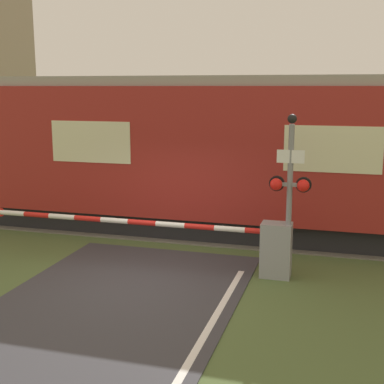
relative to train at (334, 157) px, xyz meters
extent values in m
plane|color=#4C6033|center=(-3.51, -4.13, -2.05)|extent=(80.00, 80.00, 0.00)
cube|color=#666056|center=(-3.51, 0.00, -2.04)|extent=(36.00, 3.20, 0.03)
cube|color=#595451|center=(-3.51, -0.72, -1.97)|extent=(36.00, 0.08, 0.10)
cube|color=#595451|center=(-3.51, 0.72, -1.97)|extent=(36.00, 0.08, 0.10)
cube|color=black|center=(0.00, 0.00, -1.75)|extent=(19.25, 2.69, 0.60)
cube|color=maroon|center=(0.00, 0.00, 0.13)|extent=(20.92, 3.17, 3.17)
cube|color=gray|center=(0.00, 0.00, 1.84)|extent=(20.50, 2.92, 0.24)
cube|color=beige|center=(0.00, -1.59, 0.37)|extent=(2.09, 0.02, 1.01)
cube|color=beige|center=(-5.75, -1.59, 0.37)|extent=(2.09, 0.02, 1.01)
cube|color=gray|center=(-0.96, -3.19, -1.50)|extent=(0.60, 0.44, 1.11)
cylinder|color=gray|center=(-0.96, -3.19, -1.14)|extent=(0.16, 0.16, 0.18)
cylinder|color=red|center=(-1.28, -3.19, -1.14)|extent=(0.63, 0.11, 0.11)
cylinder|color=white|center=(-1.91, -3.19, -1.14)|extent=(0.63, 0.11, 0.11)
cylinder|color=red|center=(-2.54, -3.19, -1.14)|extent=(0.63, 0.11, 0.11)
cylinder|color=white|center=(-3.18, -3.19, -1.14)|extent=(0.63, 0.11, 0.11)
cylinder|color=red|center=(-3.81, -3.19, -1.14)|extent=(0.63, 0.11, 0.11)
cylinder|color=white|center=(-4.44, -3.19, -1.14)|extent=(0.63, 0.11, 0.11)
cylinder|color=red|center=(-5.08, -3.19, -1.14)|extent=(0.63, 0.11, 0.11)
cylinder|color=white|center=(-5.71, -3.19, -1.14)|extent=(0.63, 0.11, 0.11)
cylinder|color=red|center=(-6.34, -3.19, -1.14)|extent=(0.63, 0.11, 0.11)
cylinder|color=white|center=(-6.98, -3.19, -1.14)|extent=(0.63, 0.11, 0.11)
cylinder|color=red|center=(-7.29, -3.19, -1.14)|extent=(0.20, 0.02, 0.20)
cylinder|color=gray|center=(-0.73, -3.20, -0.52)|extent=(0.11, 0.11, 3.06)
cube|color=gray|center=(-0.73, -3.20, -0.16)|extent=(0.64, 0.07, 0.07)
sphere|color=red|center=(-0.99, -3.25, -0.16)|extent=(0.24, 0.24, 0.24)
sphere|color=red|center=(-0.48, -3.25, -0.16)|extent=(0.24, 0.24, 0.24)
cylinder|color=black|center=(-0.99, -3.14, -0.16)|extent=(0.30, 0.06, 0.30)
cylinder|color=black|center=(-0.48, -3.14, -0.16)|extent=(0.30, 0.06, 0.30)
cube|color=white|center=(-0.73, -3.24, 0.40)|extent=(0.52, 0.02, 0.25)
sphere|color=black|center=(-0.73, -3.20, 1.11)|extent=(0.18, 0.18, 0.18)
camera|label=1|loc=(0.25, -13.48, 1.70)|focal=50.00mm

